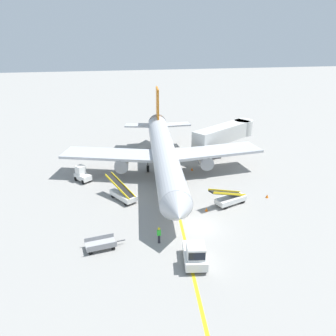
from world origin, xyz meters
TOP-DOWN VIEW (x-y plane):
  - ground_plane at (0.00, 0.00)m, footprint 300.00×300.00m
  - taxi_line_yellow at (-1.23, 5.00)m, footprint 7.74×79.68m
  - airliner at (-1.18, 14.14)m, footprint 28.49×35.34m
  - jet_bridge at (10.72, 21.50)m, footprint 12.08×9.14m
  - pushback_tug at (-1.86, -5.82)m, footprint 2.40×3.84m
  - baggage_tug_near_wing at (-12.43, 14.20)m, footprint 2.49×2.70m
  - belt_loader_forward_hold at (-7.33, 7.68)m, footprint 3.69×4.91m
  - belt_loader_aft_hold at (4.98, 4.15)m, footprint 5.12×2.98m
  - baggage_cart_loaded at (-9.98, -2.04)m, footprint 3.84×2.02m
  - ground_crew_marshaller at (-4.46, -2.09)m, footprint 0.36×0.24m
  - safety_cone_nose_left at (3.20, 15.14)m, footprint 0.36×0.36m
  - safety_cone_nose_right at (1.83, 3.07)m, footprint 0.36×0.36m
  - safety_cone_wingtip_left at (-2.33, 6.73)m, footprint 0.36×0.36m
  - safety_cone_wingtip_right at (10.08, 4.92)m, footprint 0.36×0.36m

SIDE VIEW (x-z plane):
  - ground_plane at x=0.00m, z-range 0.00..0.00m
  - taxi_line_yellow at x=-1.23m, z-range 0.00..0.01m
  - safety_cone_nose_left at x=3.20m, z-range 0.00..0.44m
  - safety_cone_nose_right at x=1.83m, z-range 0.00..0.44m
  - safety_cone_wingtip_left at x=-2.33m, z-range 0.00..0.44m
  - safety_cone_wingtip_right at x=10.08m, z-range 0.00..0.44m
  - baggage_cart_loaded at x=-9.98m, z-range 0.00..0.94m
  - belt_loader_forward_hold at x=-7.33m, z-range -0.52..2.07m
  - belt_loader_aft_hold at x=4.98m, z-range -0.52..2.07m
  - ground_crew_marshaller at x=-4.46m, z-range 0.06..1.76m
  - baggage_tug_near_wing at x=-12.43m, z-range -0.12..1.98m
  - pushback_tug at x=-1.86m, z-range -0.11..2.09m
  - airliner at x=-1.18m, z-range -1.63..8.47m
  - jet_bridge at x=10.72m, z-range 1.12..5.97m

